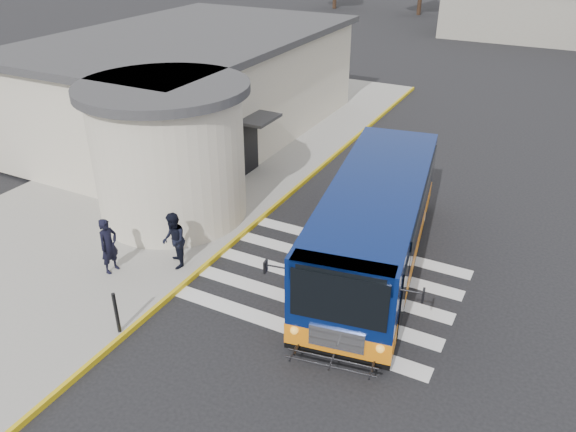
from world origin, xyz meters
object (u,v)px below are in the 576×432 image
at_px(pedestrian_a, 109,246).
at_px(pedestrian_b, 174,241).
at_px(transit_bus, 374,228).
at_px(bollard, 116,313).

xyz_separation_m(pedestrian_a, pedestrian_b, (1.58, 1.13, 0.02)).
distance_m(transit_bus, pedestrian_b, 6.13).
xyz_separation_m(pedestrian_b, bollard, (0.60, -3.23, -0.30)).
distance_m(pedestrian_a, pedestrian_b, 1.94).
height_order(transit_bus, pedestrian_a, transit_bus).
height_order(pedestrian_a, pedestrian_b, pedestrian_b).
bearing_deg(pedestrian_a, bollard, -130.74).
distance_m(transit_bus, bollard, 7.84).
relative_size(transit_bus, pedestrian_b, 5.81).
bearing_deg(bollard, pedestrian_a, 136.00).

